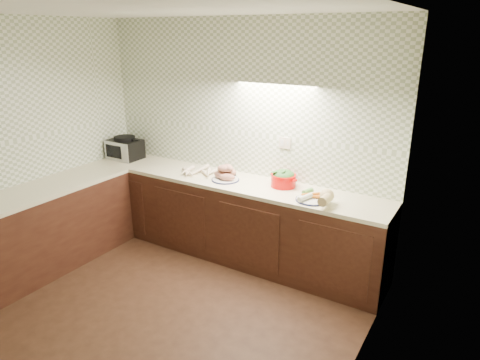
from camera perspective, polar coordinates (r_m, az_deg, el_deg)
The scene contains 8 objects.
room at distance 3.40m, azimuth -15.76°, elevation 4.73°, with size 3.60×3.60×2.60m.
counter at distance 4.70m, azimuth -14.24°, elevation -6.45°, with size 3.60×3.60×0.90m.
toaster_oven at distance 5.65m, azimuth -15.09°, elevation 4.11°, with size 0.40×0.31×0.29m.
parsnip_pile at distance 4.90m, azimuth -5.46°, elevation 1.21°, with size 0.29×0.41×0.08m.
sweet_potato_plate at distance 4.66m, azimuth -1.88°, elevation 0.84°, with size 0.31×0.30×0.18m.
onion_bowl at distance 4.82m, azimuth -1.39°, elevation 1.06°, with size 0.14×0.14×0.11m.
dutch_oven at distance 4.48m, azimuth 5.82°, elevation 0.23°, with size 0.33×0.33×0.18m.
veg_plate at distance 4.14m, azimuth 10.50°, elevation -2.18°, with size 0.40×0.33×0.14m.
Camera 1 is at (2.43, -2.24, 2.42)m, focal length 32.00 mm.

